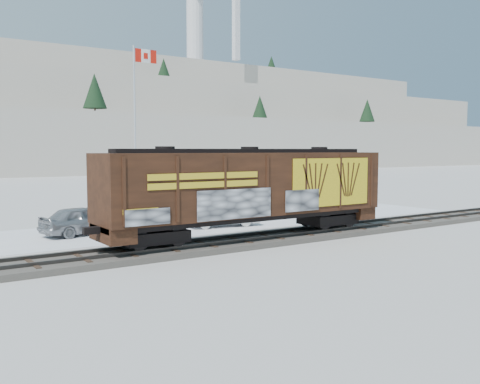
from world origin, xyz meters
TOP-DOWN VIEW (x-y plane):
  - ground at (0.00, 0.00)m, footprint 500.00×500.00m
  - rail_track at (0.00, 0.00)m, footprint 50.00×3.40m
  - parking_strip at (0.00, 7.50)m, footprint 40.00×8.00m
  - hopper_railcar at (-1.21, -0.01)m, footprint 15.91×3.06m
  - flagpole at (-0.68, 15.58)m, footprint 2.30×0.90m
  - car_silver at (-7.43, 7.49)m, footprint 5.11×2.77m
  - car_white at (0.74, 5.74)m, footprint 4.84×2.35m
  - car_dark at (9.46, 7.94)m, footprint 5.71×4.18m

SIDE VIEW (x-z plane):
  - ground at x=0.00m, z-range 0.00..0.00m
  - parking_strip at x=0.00m, z-range 0.00..0.03m
  - rail_track at x=0.00m, z-range -0.07..0.36m
  - car_white at x=0.74m, z-range 0.03..1.56m
  - car_dark at x=9.46m, z-range 0.03..1.57m
  - car_silver at x=-7.43m, z-range 0.03..1.68m
  - hopper_railcar at x=-1.21m, z-range 0.67..5.12m
  - flagpole at x=-0.68m, z-range -1.56..11.02m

